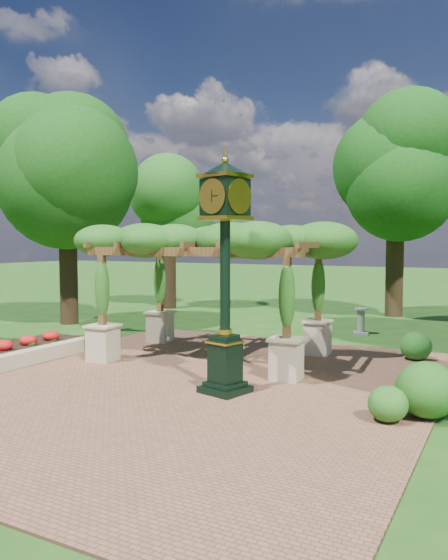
% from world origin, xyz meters
% --- Properties ---
extents(ground, '(120.00, 120.00, 0.00)m').
position_xyz_m(ground, '(0.00, 0.00, 0.00)').
color(ground, '#1E4714').
rests_on(ground, ground).
extents(brick_plaza, '(10.00, 12.00, 0.04)m').
position_xyz_m(brick_plaza, '(0.00, 1.00, 0.02)').
color(brick_plaza, brown).
rests_on(brick_plaza, ground).
extents(border_wall, '(0.35, 5.00, 0.40)m').
position_xyz_m(border_wall, '(-4.60, 0.50, 0.20)').
color(border_wall, '#C6B793').
rests_on(border_wall, ground).
extents(pedestal_clock, '(1.14, 1.14, 4.76)m').
position_xyz_m(pedestal_clock, '(0.97, 0.73, 2.84)').
color(pedestal_clock, black).
rests_on(pedestal_clock, brick_plaza).
extents(pergola, '(6.00, 4.07, 3.60)m').
position_xyz_m(pergola, '(-0.90, 3.56, 2.95)').
color(pergola, '#C5B893').
rests_on(pergola, brick_plaza).
extents(sundial, '(0.60, 0.60, 0.89)m').
position_xyz_m(sundial, '(1.61, 9.25, 0.39)').
color(sundial, gray).
rests_on(sundial, ground).
extents(shrub_front, '(0.82, 0.82, 0.62)m').
position_xyz_m(shrub_front, '(4.29, 0.42, 0.35)').
color(shrub_front, '#275E1B').
rests_on(shrub_front, brick_plaza).
extents(shrub_mid, '(1.30, 1.30, 0.99)m').
position_xyz_m(shrub_mid, '(4.84, 0.98, 0.53)').
color(shrub_mid, '#225518').
rests_on(shrub_mid, brick_plaza).
extents(shrub_back, '(0.96, 0.96, 0.73)m').
position_xyz_m(shrub_back, '(3.91, 5.78, 0.41)').
color(shrub_back, '#20601C').
rests_on(shrub_back, brick_plaza).
extents(tree_west_near, '(4.34, 4.34, 8.42)m').
position_xyz_m(tree_west_near, '(-8.81, 6.46, 5.78)').
color(tree_west_near, '#342114').
rests_on(tree_west_near, ground).
extents(tree_west_far, '(3.32, 3.32, 7.42)m').
position_xyz_m(tree_west_far, '(-8.17, 12.32, 5.07)').
color(tree_west_far, black).
rests_on(tree_west_far, ground).
extents(tree_north, '(4.81, 4.81, 8.43)m').
position_xyz_m(tree_north, '(1.68, 14.44, 5.79)').
color(tree_north, '#382816').
rests_on(tree_north, ground).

